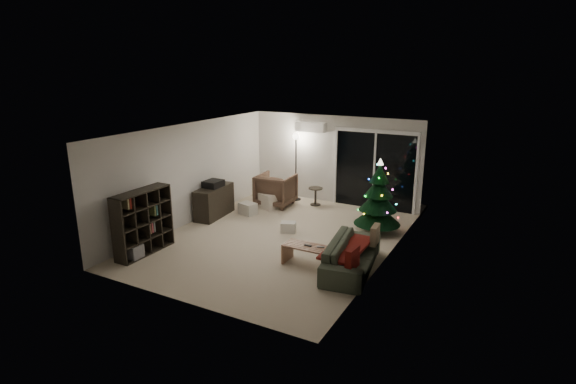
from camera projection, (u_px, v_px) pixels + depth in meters
name	position (u px, v px, depth m)	size (l,w,h in m)	color
room	(323.00, 184.00, 11.10)	(6.50, 7.51, 2.60)	beige
bookshelf	(137.00, 221.00, 9.44)	(0.35, 1.37, 1.37)	black
media_cabinet	(214.00, 202.00, 11.73)	(0.48, 1.28, 0.80)	black
stereo	(213.00, 184.00, 11.60)	(0.41, 0.48, 0.17)	black
armchair	(276.00, 190.00, 12.66)	(0.96, 0.99, 0.90)	brown
ottoman	(270.00, 201.00, 12.46)	(0.47, 0.47, 0.42)	#FEE8C9
cardboard_box_a	(248.00, 209.00, 11.95)	(0.43, 0.33, 0.31)	silver
cardboard_box_b	(288.00, 227.00, 10.69)	(0.35, 0.26, 0.25)	silver
side_table	(315.00, 196.00, 12.73)	(0.40, 0.40, 0.50)	black
floor_lamp	(296.00, 168.00, 13.04)	(0.31, 0.31, 1.92)	black
sofa	(352.00, 255.00, 8.69)	(2.04, 0.80, 0.60)	#32372D
sofa_throw	(347.00, 248.00, 8.70)	(0.64, 1.47, 0.05)	#41130F
cushion_a	(375.00, 235.00, 9.06)	(0.12, 0.39, 0.39)	#786B4E
cushion_b	(352.00, 258.00, 7.96)	(0.12, 0.39, 0.39)	#41130F
coffee_table	(315.00, 257.00, 8.84)	(1.28, 0.45, 0.41)	#A46F53
remote_a	(308.00, 245.00, 8.85)	(0.16, 0.05, 0.02)	black
remote_b	(321.00, 247.00, 8.78)	(0.15, 0.04, 0.02)	slate
christmas_tree	(378.00, 196.00, 10.51)	(1.11, 1.11, 1.79)	black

